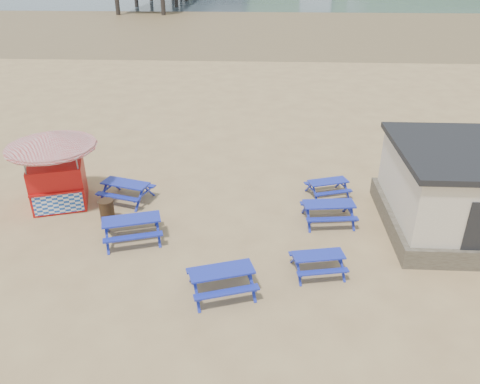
# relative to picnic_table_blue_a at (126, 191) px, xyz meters

# --- Properties ---
(ground) EXTENTS (400.00, 400.00, 0.00)m
(ground) POSITION_rel_picnic_table_blue_a_xyz_m (3.28, -2.46, -0.40)
(ground) COLOR tan
(ground) RESTS_ON ground
(wet_sand) EXTENTS (400.00, 400.00, 0.00)m
(wet_sand) POSITION_rel_picnic_table_blue_a_xyz_m (3.28, 52.54, -0.40)
(wet_sand) COLOR olive
(wet_sand) RESTS_ON ground
(picnic_table_blue_a) EXTENTS (2.27, 2.02, 0.80)m
(picnic_table_blue_a) POSITION_rel_picnic_table_blue_a_xyz_m (0.00, 0.00, 0.00)
(picnic_table_blue_a) COLOR #1E0FAF
(picnic_table_blue_a) RESTS_ON ground
(picnic_table_blue_b) EXTENTS (2.05, 1.73, 0.79)m
(picnic_table_blue_b) POSITION_rel_picnic_table_blue_a_xyz_m (8.01, -1.29, -0.00)
(picnic_table_blue_b) COLOR #1E0FAF
(picnic_table_blue_b) RESTS_ON ground
(picnic_table_blue_c) EXTENTS (1.95, 1.75, 0.68)m
(picnic_table_blue_c) POSITION_rel_picnic_table_blue_a_xyz_m (8.24, 0.86, -0.06)
(picnic_table_blue_c) COLOR #1E0FAF
(picnic_table_blue_c) RESTS_ON ground
(picnic_table_blue_d) EXTENTS (2.38, 2.13, 0.84)m
(picnic_table_blue_d) POSITION_rel_picnic_table_blue_a_xyz_m (1.00, -2.88, 0.02)
(picnic_table_blue_d) COLOR #1E0FAF
(picnic_table_blue_d) RESTS_ON ground
(picnic_table_blue_e) EXTENTS (2.29, 2.05, 0.80)m
(picnic_table_blue_e) POSITION_rel_picnic_table_blue_a_xyz_m (4.39, -5.58, -0.00)
(picnic_table_blue_e) COLOR #1E0FAF
(picnic_table_blue_e) RESTS_ON ground
(picnic_table_blue_f) EXTENTS (1.83, 1.58, 0.67)m
(picnic_table_blue_f) POSITION_rel_picnic_table_blue_a_xyz_m (7.33, -4.46, -0.06)
(picnic_table_blue_f) COLOR #1E0FAF
(picnic_table_blue_f) RESTS_ON ground
(ice_cream_kiosk) EXTENTS (4.34, 4.34, 3.08)m
(ice_cream_kiosk) POSITION_rel_picnic_table_blue_a_xyz_m (-2.57, -0.39, 1.54)
(ice_cream_kiosk) COLOR #B71110
(ice_cream_kiosk) RESTS_ON ground
(litter_bin) EXTENTS (0.58, 0.58, 0.85)m
(litter_bin) POSITION_rel_picnic_table_blue_a_xyz_m (-0.29, -1.64, 0.03)
(litter_bin) COLOR #392014
(litter_bin) RESTS_ON ground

